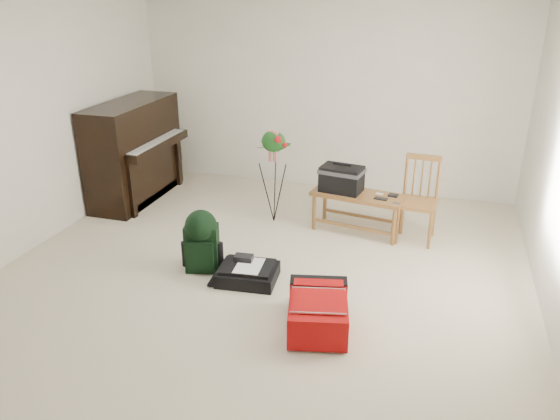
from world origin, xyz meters
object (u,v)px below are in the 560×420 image
(black_duffel, at_px, (248,273))
(flower_stand, at_px, (274,177))
(dining_chair, at_px, (418,200))
(green_backpack, at_px, (201,238))
(red_suitcase, at_px, (319,308))
(bench, at_px, (346,184))
(piano, at_px, (135,153))

(black_duffel, xyz_separation_m, flower_stand, (-0.18, 1.40, 0.46))
(dining_chair, xyz_separation_m, green_backpack, (-1.93, -1.33, -0.10))
(dining_chair, bearing_deg, red_suitcase, -104.44)
(bench, xyz_separation_m, red_suitcase, (0.15, -1.89, -0.40))
(bench, xyz_separation_m, dining_chair, (0.78, 0.01, -0.10))
(dining_chair, height_order, black_duffel, dining_chair)
(dining_chair, height_order, green_backpack, dining_chair)
(flower_stand, bearing_deg, black_duffel, -61.68)
(piano, bearing_deg, flower_stand, -6.47)
(piano, height_order, black_duffel, piano)
(red_suitcase, relative_size, black_duffel, 1.35)
(bench, relative_size, red_suitcase, 1.37)
(green_backpack, bearing_deg, piano, 121.93)
(dining_chair, bearing_deg, green_backpack, -141.41)
(black_duffel, height_order, flower_stand, flower_stand)
(black_duffel, relative_size, flower_stand, 0.51)
(bench, distance_m, flower_stand, 0.85)
(black_duffel, bearing_deg, flower_stand, 92.30)
(dining_chair, distance_m, red_suitcase, 2.03)
(bench, height_order, dining_chair, dining_chair)
(red_suitcase, distance_m, black_duffel, 0.95)
(red_suitcase, bearing_deg, piano, 131.12)
(bench, bearing_deg, flower_stand, -171.71)
(dining_chair, relative_size, green_backpack, 1.47)
(black_duffel, bearing_deg, green_backpack, 167.04)
(piano, distance_m, dining_chair, 3.55)
(dining_chair, relative_size, black_duffel, 1.59)
(red_suitcase, bearing_deg, flower_stand, 104.74)
(black_duffel, distance_m, flower_stand, 1.49)
(piano, bearing_deg, black_duffel, -37.71)
(dining_chair, xyz_separation_m, black_duffel, (-1.44, -1.40, -0.37))
(red_suitcase, relative_size, green_backpack, 1.25)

